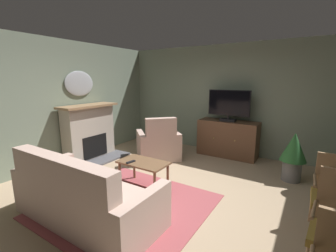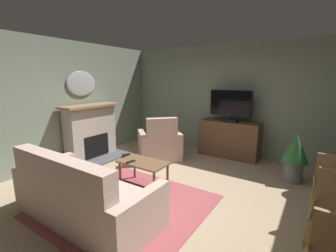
{
  "view_description": "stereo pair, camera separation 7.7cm",
  "coord_description": "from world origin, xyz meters",
  "px_view_note": "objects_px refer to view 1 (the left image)",
  "views": [
    {
      "loc": [
        1.87,
        -2.83,
        1.88
      ],
      "look_at": [
        -0.2,
        0.43,
        1.08
      ],
      "focal_mm": 24.43,
      "sensor_mm": 36.0,
      "label": 1
    },
    {
      "loc": [
        1.94,
        -2.79,
        1.88
      ],
      "look_at": [
        -0.2,
        0.43,
        1.08
      ],
      "focal_mm": 24.43,
      "sensor_mm": 36.0,
      "label": 2
    }
  ],
  "objects_px": {
    "fireplace": "(90,133)",
    "potted_plant_on_hearth_side": "(293,153)",
    "tv_cabinet": "(228,139)",
    "television": "(229,105)",
    "coffee_table": "(143,165)",
    "side_chair_nearest_door": "(332,194)",
    "tv_remote": "(131,162)",
    "wall_mirror_oval": "(79,84)",
    "armchair_by_fireplace": "(159,145)",
    "sofa_floral": "(83,199)"
  },
  "relations": [
    {
      "from": "tv_remote",
      "to": "sofa_floral",
      "type": "bearing_deg",
      "value": 15.55
    },
    {
      "from": "coffee_table",
      "to": "armchair_by_fireplace",
      "type": "distance_m",
      "value": 1.49
    },
    {
      "from": "wall_mirror_oval",
      "to": "armchair_by_fireplace",
      "type": "bearing_deg",
      "value": 26.52
    },
    {
      "from": "wall_mirror_oval",
      "to": "armchair_by_fireplace",
      "type": "height_order",
      "value": "wall_mirror_oval"
    },
    {
      "from": "television",
      "to": "coffee_table",
      "type": "height_order",
      "value": "television"
    },
    {
      "from": "television",
      "to": "sofa_floral",
      "type": "bearing_deg",
      "value": -101.9
    },
    {
      "from": "sofa_floral",
      "to": "side_chair_nearest_door",
      "type": "height_order",
      "value": "sofa_floral"
    },
    {
      "from": "fireplace",
      "to": "coffee_table",
      "type": "distance_m",
      "value": 2.1
    },
    {
      "from": "side_chair_nearest_door",
      "to": "tv_cabinet",
      "type": "bearing_deg",
      "value": 132.45
    },
    {
      "from": "fireplace",
      "to": "potted_plant_on_hearth_side",
      "type": "bearing_deg",
      "value": 15.71
    },
    {
      "from": "coffee_table",
      "to": "tv_remote",
      "type": "relative_size",
      "value": 5.08
    },
    {
      "from": "tv_cabinet",
      "to": "fireplace",
      "type": "bearing_deg",
      "value": -144.63
    },
    {
      "from": "fireplace",
      "to": "coffee_table",
      "type": "height_order",
      "value": "fireplace"
    },
    {
      "from": "coffee_table",
      "to": "potted_plant_on_hearth_side",
      "type": "distance_m",
      "value": 2.76
    },
    {
      "from": "tv_cabinet",
      "to": "tv_remote",
      "type": "distance_m",
      "value": 2.73
    },
    {
      "from": "sofa_floral",
      "to": "armchair_by_fireplace",
      "type": "height_order",
      "value": "armchair_by_fireplace"
    },
    {
      "from": "coffee_table",
      "to": "tv_remote",
      "type": "xyz_separation_m",
      "value": [
        -0.16,
        -0.14,
        0.08
      ]
    },
    {
      "from": "wall_mirror_oval",
      "to": "coffee_table",
      "type": "xyz_separation_m",
      "value": [
        2.27,
        -0.52,
        -1.36
      ]
    },
    {
      "from": "potted_plant_on_hearth_side",
      "to": "tv_cabinet",
      "type": "bearing_deg",
      "value": 153.1
    },
    {
      "from": "television",
      "to": "sofa_floral",
      "type": "height_order",
      "value": "television"
    },
    {
      "from": "television",
      "to": "sofa_floral",
      "type": "distance_m",
      "value": 3.8
    },
    {
      "from": "sofa_floral",
      "to": "potted_plant_on_hearth_side",
      "type": "xyz_separation_m",
      "value": [
        2.23,
        2.9,
        0.21
      ]
    },
    {
      "from": "fireplace",
      "to": "potted_plant_on_hearth_side",
      "type": "height_order",
      "value": "fireplace"
    },
    {
      "from": "fireplace",
      "to": "coffee_table",
      "type": "relative_size",
      "value": 1.64
    },
    {
      "from": "wall_mirror_oval",
      "to": "side_chair_nearest_door",
      "type": "relative_size",
      "value": 0.79
    },
    {
      "from": "armchair_by_fireplace",
      "to": "fireplace",
      "type": "bearing_deg",
      "value": -149.62
    },
    {
      "from": "tv_cabinet",
      "to": "coffee_table",
      "type": "relative_size",
      "value": 1.64
    },
    {
      "from": "fireplace",
      "to": "tv_remote",
      "type": "relative_size",
      "value": 8.34
    },
    {
      "from": "television",
      "to": "coffee_table",
      "type": "distance_m",
      "value": 2.64
    },
    {
      "from": "fireplace",
      "to": "side_chair_nearest_door",
      "type": "bearing_deg",
      "value": -3.03
    },
    {
      "from": "coffee_table",
      "to": "armchair_by_fireplace",
      "type": "height_order",
      "value": "armchair_by_fireplace"
    },
    {
      "from": "armchair_by_fireplace",
      "to": "tv_cabinet",
      "type": "bearing_deg",
      "value": 40.14
    },
    {
      "from": "wall_mirror_oval",
      "to": "coffee_table",
      "type": "distance_m",
      "value": 2.7
    },
    {
      "from": "sofa_floral",
      "to": "coffee_table",
      "type": "bearing_deg",
      "value": 86.93
    },
    {
      "from": "tv_cabinet",
      "to": "side_chair_nearest_door",
      "type": "distance_m",
      "value": 2.95
    },
    {
      "from": "fireplace",
      "to": "tv_remote",
      "type": "height_order",
      "value": "fireplace"
    },
    {
      "from": "television",
      "to": "tv_remote",
      "type": "xyz_separation_m",
      "value": [
        -0.85,
        -2.55,
        -0.79
      ]
    },
    {
      "from": "tv_cabinet",
      "to": "television",
      "type": "distance_m",
      "value": 0.86
    },
    {
      "from": "armchair_by_fireplace",
      "to": "potted_plant_on_hearth_side",
      "type": "bearing_deg",
      "value": 7.23
    },
    {
      "from": "fireplace",
      "to": "coffee_table",
      "type": "xyz_separation_m",
      "value": [
        2.02,
        -0.52,
        -0.21
      ]
    },
    {
      "from": "tv_cabinet",
      "to": "television",
      "type": "height_order",
      "value": "television"
    },
    {
      "from": "sofa_floral",
      "to": "armchair_by_fireplace",
      "type": "distance_m",
      "value": 2.6
    },
    {
      "from": "coffee_table",
      "to": "fireplace",
      "type": "bearing_deg",
      "value": 165.46
    },
    {
      "from": "fireplace",
      "to": "sofa_floral",
      "type": "height_order",
      "value": "fireplace"
    },
    {
      "from": "coffee_table",
      "to": "armchair_by_fireplace",
      "type": "xyz_separation_m",
      "value": [
        -0.61,
        1.35,
        -0.07
      ]
    },
    {
      "from": "tv_cabinet",
      "to": "armchair_by_fireplace",
      "type": "height_order",
      "value": "armchair_by_fireplace"
    },
    {
      "from": "tv_cabinet",
      "to": "potted_plant_on_hearth_side",
      "type": "relative_size",
      "value": 1.54
    },
    {
      "from": "fireplace",
      "to": "tv_remote",
      "type": "xyz_separation_m",
      "value": [
        1.87,
        -0.67,
        -0.13
      ]
    },
    {
      "from": "wall_mirror_oval",
      "to": "tv_cabinet",
      "type": "distance_m",
      "value": 3.79
    },
    {
      "from": "fireplace",
      "to": "tv_remote",
      "type": "bearing_deg",
      "value": -19.73
    }
  ]
}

